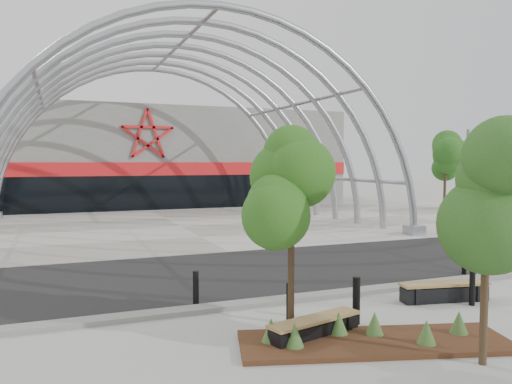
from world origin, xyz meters
TOP-DOWN VIEW (x-y plane):
  - ground at (0.00, 0.00)m, footprint 140.00×140.00m
  - road at (0.00, 3.50)m, footprint 140.00×7.00m
  - forecourt at (0.00, 15.50)m, footprint 60.00×17.00m
  - kerb at (0.00, -0.25)m, footprint 60.00×0.50m
  - arena_building at (0.00, 33.45)m, footprint 34.00×15.24m
  - vault_canopy at (0.00, 15.50)m, footprint 20.80×15.80m
  - planting_bed at (-0.57, -3.62)m, footprint 5.61×3.08m
  - signal_pole at (12.14, 6.84)m, footprint 0.15×0.73m
  - street_tree_0 at (-1.87, -2.65)m, footprint 1.85×1.85m
  - street_tree_1 at (0.72, -5.18)m, footprint 1.72×1.72m
  - bench_0 at (-1.48, -2.98)m, footprint 2.24×1.03m
  - bench_1 at (3.01, -1.72)m, footprint 2.41×0.97m
  - bollard_0 at (-3.15, 0.15)m, footprint 0.15×0.15m
  - bollard_1 at (-1.53, -1.87)m, footprint 0.15×0.15m
  - bollard_2 at (-0.14, -2.43)m, footprint 0.17×0.17m
  - bollard_3 at (3.39, -2.28)m, footprint 0.14×0.14m
  - bollard_4 at (5.79, 0.44)m, footprint 0.14×0.14m
  - bg_tree_1 at (21.00, 18.00)m, footprint 2.70×2.70m

SIDE VIEW (x-z plane):
  - ground at x=0.00m, z-range 0.00..0.00m
  - road at x=0.00m, z-range 0.00..0.02m
  - vault_canopy at x=0.00m, z-range -10.16..10.20m
  - forecourt at x=0.00m, z-range 0.00..0.04m
  - kerb at x=0.00m, z-range 0.00..0.12m
  - planting_bed at x=-0.57m, z-range -0.15..0.42m
  - bench_0 at x=-1.48m, z-range -0.01..0.45m
  - bench_1 at x=3.01m, z-range -0.01..0.49m
  - bollard_3 at x=3.39m, z-range 0.00..0.89m
  - bollard_4 at x=5.79m, z-range 0.00..0.89m
  - bollard_0 at x=-3.15m, z-range 0.00..0.91m
  - bollard_1 at x=-1.53m, z-range 0.00..0.93m
  - bollard_2 at x=-0.14m, z-range 0.00..1.06m
  - signal_pole at x=12.14m, z-range 0.12..5.31m
  - street_tree_1 at x=0.72m, z-range 0.89..4.94m
  - street_tree_0 at x=-1.87m, z-range 0.92..5.14m
  - arena_building at x=0.00m, z-range -0.01..7.99m
  - bg_tree_1 at x=21.00m, z-range 1.29..7.20m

